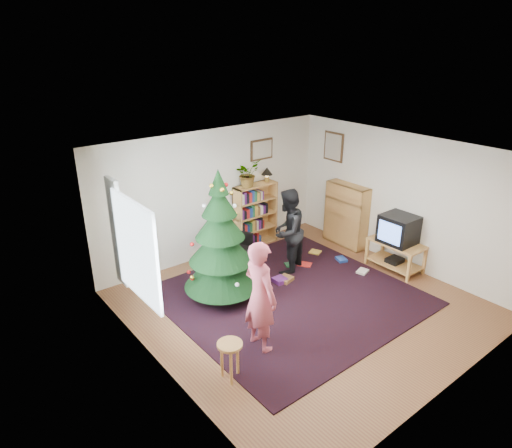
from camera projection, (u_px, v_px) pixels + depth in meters
floor at (302, 305)px, 7.46m from camera, size 5.00×5.00×0.00m
ceiling at (309, 155)px, 6.50m from camera, size 5.00×5.00×0.00m
wall_back at (215, 194)px, 8.78m from camera, size 5.00×0.02×2.50m
wall_front at (460, 305)px, 5.17m from camera, size 5.00×0.02×2.50m
wall_left at (157, 287)px, 5.54m from camera, size 0.02×5.00×2.50m
wall_right at (403, 201)px, 8.41m from camera, size 0.02×5.00×2.50m
rug at (290, 296)px, 7.67m from camera, size 3.80×3.60×0.02m
window_pane at (136, 251)px, 5.89m from camera, size 0.04×1.20×1.40m
curtain at (118, 233)px, 6.42m from camera, size 0.06×0.35×1.60m
picture_back at (262, 150)px, 9.16m from camera, size 0.55×0.03×0.42m
picture_right at (334, 147)px, 9.40m from camera, size 0.03×0.50×0.60m
christmas_tree at (220, 248)px, 7.30m from camera, size 1.23×1.23×2.23m
bookshelf_back at (255, 214)px, 9.40m from camera, size 0.95×0.30×1.30m
bookshelf_right at (346, 214)px, 9.39m from camera, size 0.30×0.95×1.30m
tv_stand at (396, 253)px, 8.48m from camera, size 0.55×0.98×0.55m
crt_tv at (399, 229)px, 8.30m from camera, size 0.55×0.60×0.52m
armchair at (230, 243)px, 8.39m from camera, size 0.72×0.74×1.00m
stool at (230, 351)px, 5.70m from camera, size 0.32×0.32×0.54m
person_standing at (260, 296)px, 6.16m from camera, size 0.40×0.60×1.62m
person_by_chair at (288, 231)px, 8.24m from camera, size 0.94×0.85×1.58m
potted_plant at (247, 174)px, 8.94m from camera, size 0.56×0.51×0.53m
table_lamp at (267, 172)px, 9.25m from camera, size 0.23×0.23×0.31m
floor_clutter at (312, 267)px, 8.58m from camera, size 1.69×1.33×0.08m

